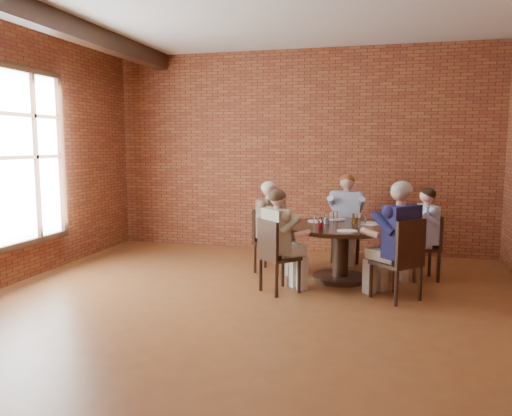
% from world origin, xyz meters
% --- Properties ---
extents(floor, '(7.00, 7.00, 0.00)m').
position_xyz_m(floor, '(0.00, 0.00, 0.00)').
color(floor, brown).
rests_on(floor, ground).
extents(wall_back, '(7.00, 0.00, 7.00)m').
position_xyz_m(wall_back, '(0.00, 3.50, 1.70)').
color(wall_back, brown).
rests_on(wall_back, ground).
extents(ceiling_beam, '(0.22, 6.90, 0.26)m').
position_xyz_m(ceiling_beam, '(-2.45, 0.00, 3.27)').
color(ceiling_beam, '#321A10').
rests_on(ceiling_beam, ceiling).
extents(window, '(0.10, 2.16, 2.36)m').
position_xyz_m(window, '(-3.18, 0.40, 1.65)').
color(window, white).
rests_on(window, wall_left).
extents(dining_table, '(1.48, 1.48, 0.75)m').
position_xyz_m(dining_table, '(0.90, 1.68, 0.53)').
color(dining_table, '#321A10').
rests_on(dining_table, floor).
extents(chair_a, '(0.47, 0.47, 0.89)m').
position_xyz_m(chair_a, '(2.04, 2.00, 0.49)').
color(chair_a, '#321A10').
rests_on(chair_a, floor).
extents(diner_a, '(0.69, 0.61, 1.24)m').
position_xyz_m(diner_a, '(1.97, 1.98, 0.62)').
color(diner_a, '#395896').
rests_on(diner_a, floor).
extents(chair_b, '(0.44, 0.44, 0.95)m').
position_xyz_m(chair_b, '(0.88, 2.91, 0.51)').
color(chair_b, '#321A10').
rests_on(chair_b, floor).
extents(diner_b, '(0.55, 0.67, 1.36)m').
position_xyz_m(diner_b, '(0.88, 2.82, 0.68)').
color(diner_b, '#96A2C0').
rests_on(diner_b, floor).
extents(chair_c, '(0.48, 0.48, 0.92)m').
position_xyz_m(chair_c, '(-0.18, 1.91, 0.50)').
color(chair_c, '#321A10').
rests_on(chair_c, floor).
extents(diner_c, '(0.71, 0.62, 1.29)m').
position_xyz_m(diner_c, '(-0.10, 1.90, 0.65)').
color(diner_c, brown).
rests_on(diner_c, floor).
extents(chair_d, '(0.57, 0.57, 0.91)m').
position_xyz_m(chair_d, '(0.17, 0.89, 0.50)').
color(chair_d, '#321A10').
rests_on(chair_d, floor).
extents(diner_d, '(0.78, 0.79, 1.28)m').
position_xyz_m(diner_d, '(0.22, 0.95, 0.64)').
color(diner_d, '#B8A490').
rests_on(diner_d, floor).
extents(chair_e, '(0.65, 0.65, 0.97)m').
position_xyz_m(chair_e, '(1.67, 0.93, 0.52)').
color(chair_e, '#321A10').
rests_on(chair_e, floor).
extents(diner_e, '(0.89, 0.89, 1.40)m').
position_xyz_m(diner_e, '(1.60, 1.00, 0.70)').
color(diner_e, '#181945').
rests_on(diner_e, floor).
extents(plate_a, '(0.26, 0.26, 0.01)m').
position_xyz_m(plate_a, '(1.28, 1.87, 0.76)').
color(plate_a, white).
rests_on(plate_a, dining_table).
extents(plate_b, '(0.26, 0.26, 0.01)m').
position_xyz_m(plate_b, '(0.79, 2.17, 0.76)').
color(plate_b, white).
rests_on(plate_b, dining_table).
extents(plate_c, '(0.26, 0.26, 0.01)m').
position_xyz_m(plate_c, '(0.55, 1.91, 0.76)').
color(plate_c, white).
rests_on(plate_c, dining_table).
extents(plate_d, '(0.26, 0.26, 0.01)m').
position_xyz_m(plate_d, '(1.02, 1.17, 0.76)').
color(plate_d, white).
rests_on(plate_d, dining_table).
extents(glass_a, '(0.07, 0.07, 0.14)m').
position_xyz_m(glass_a, '(1.19, 1.77, 0.82)').
color(glass_a, white).
rests_on(glass_a, dining_table).
extents(glass_b, '(0.07, 0.07, 0.14)m').
position_xyz_m(glass_b, '(1.07, 1.83, 0.82)').
color(glass_b, white).
rests_on(glass_b, dining_table).
extents(glass_c, '(0.07, 0.07, 0.14)m').
position_xyz_m(glass_c, '(0.80, 1.99, 0.82)').
color(glass_c, white).
rests_on(glass_c, dining_table).
extents(glass_d, '(0.07, 0.07, 0.14)m').
position_xyz_m(glass_d, '(0.70, 1.74, 0.82)').
color(glass_d, white).
rests_on(glass_d, dining_table).
extents(glass_e, '(0.07, 0.07, 0.14)m').
position_xyz_m(glass_e, '(0.57, 1.64, 0.82)').
color(glass_e, white).
rests_on(glass_e, dining_table).
extents(glass_f, '(0.07, 0.07, 0.14)m').
position_xyz_m(glass_f, '(0.68, 1.26, 0.82)').
color(glass_f, white).
rests_on(glass_f, dining_table).
extents(smartphone, '(0.08, 0.13, 0.01)m').
position_xyz_m(smartphone, '(1.11, 1.33, 0.75)').
color(smartphone, black).
rests_on(smartphone, dining_table).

